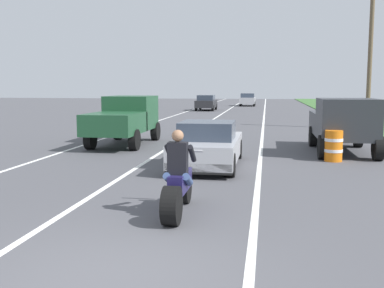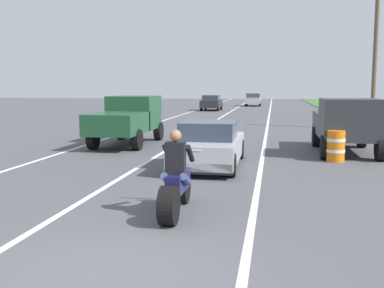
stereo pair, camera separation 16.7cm
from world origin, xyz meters
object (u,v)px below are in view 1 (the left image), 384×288
object	(u,v)px
pickup_truck_left_lane_dark_green	(125,118)
construction_barrel_nearest	(334,146)
sports_car_silver	(208,146)
pickup_truck_right_shoulder_dark_grey	(343,122)
distant_car_far_ahead	(206,102)
distant_car_further_ahead	(248,99)
motorcycle_with_rider	(178,185)

from	to	relation	value
pickup_truck_left_lane_dark_green	construction_barrel_nearest	bearing A→B (deg)	-20.95
sports_car_silver	pickup_truck_right_shoulder_dark_grey	distance (m)	5.81
distant_car_far_ahead	pickup_truck_right_shoulder_dark_grey	bearing A→B (deg)	-72.85
pickup_truck_right_shoulder_dark_grey	distant_car_further_ahead	size ratio (longest dim) A/B	1.20
pickup_truck_right_shoulder_dark_grey	motorcycle_with_rider	bearing A→B (deg)	-115.48
distant_car_far_ahead	motorcycle_with_rider	bearing A→B (deg)	-83.44
sports_car_silver	distant_car_far_ahead	size ratio (longest dim) A/B	1.08
pickup_truck_left_lane_dark_green	construction_barrel_nearest	xyz separation A→B (m)	(7.89, -3.02, -0.60)
construction_barrel_nearest	distant_car_further_ahead	xyz separation A→B (m)	(-4.40, 40.61, 0.27)
distant_car_further_ahead	pickup_truck_right_shoulder_dark_grey	bearing A→B (deg)	-82.63
motorcycle_with_rider	distant_car_far_ahead	world-z (taller)	motorcycle_with_rider
distant_car_further_ahead	motorcycle_with_rider	bearing A→B (deg)	-89.22
pickup_truck_left_lane_dark_green	distant_car_further_ahead	distance (m)	37.75
pickup_truck_left_lane_dark_green	pickup_truck_right_shoulder_dark_grey	xyz separation A→B (m)	(8.47, -0.91, 0.00)
pickup_truck_right_shoulder_dark_grey	distant_car_far_ahead	size ratio (longest dim) A/B	1.20
pickup_truck_right_shoulder_dark_grey	construction_barrel_nearest	xyz separation A→B (m)	(-0.58, -2.11, -0.60)
distant_car_far_ahead	sports_car_silver	bearing A→B (deg)	-82.54
sports_car_silver	motorcycle_with_rider	bearing A→B (deg)	-88.77
motorcycle_with_rider	pickup_truck_left_lane_dark_green	distance (m)	10.84
motorcycle_with_rider	sports_car_silver	xyz separation A→B (m)	(-0.12, 5.39, 0.04)
pickup_truck_right_shoulder_dark_grey	distant_car_further_ahead	bearing A→B (deg)	97.37
motorcycle_with_rider	distant_car_far_ahead	distance (m)	37.11
sports_car_silver	pickup_truck_left_lane_dark_green	xyz separation A→B (m)	(-4.02, 4.61, 0.48)
sports_car_silver	construction_barrel_nearest	distance (m)	4.18
construction_barrel_nearest	distant_car_far_ahead	bearing A→B (deg)	104.97
pickup_truck_left_lane_dark_green	construction_barrel_nearest	size ratio (longest dim) A/B	4.80
distant_car_far_ahead	distant_car_further_ahead	distance (m)	11.31
construction_barrel_nearest	distant_car_further_ahead	world-z (taller)	distant_car_further_ahead
pickup_truck_right_shoulder_dark_grey	sports_car_silver	bearing A→B (deg)	-140.25
distant_car_further_ahead	pickup_truck_left_lane_dark_green	bearing A→B (deg)	-95.31
pickup_truck_left_lane_dark_green	distant_car_far_ahead	xyz separation A→B (m)	(-0.10, 26.87, -0.33)
pickup_truck_left_lane_dark_green	construction_barrel_nearest	distance (m)	8.47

